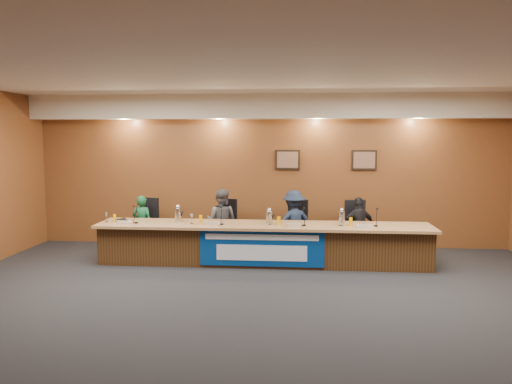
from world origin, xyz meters
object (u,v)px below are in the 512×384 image
panelist_d (359,227)px  carafe_right (342,218)px  dais_body (263,245)px  office_chair_a (144,228)px  office_chair_d (358,231)px  carafe_left (178,215)px  panelist_a (142,224)px  panelist_b (221,221)px  carafe_mid (269,217)px  office_chair_c (294,230)px  office_chair_b (222,229)px  banner (262,248)px  speakerphone (122,220)px  panelist_c (294,223)px

panelist_d → carafe_right: panelist_d is taller
dais_body → office_chair_a: dais_body is taller
office_chair_d → carafe_left: carafe_left is taller
panelist_a → carafe_left: (0.91, -0.70, 0.30)m
panelist_b → panelist_d: (2.72, 0.00, -0.07)m
carafe_mid → panelist_a: bearing=165.4°
carafe_mid → carafe_right: carafe_right is taller
office_chair_d → carafe_left: size_ratio=1.85×
office_chair_d → carafe_right: carafe_right is taller
office_chair_c → carafe_mid: bearing=-98.3°
panelist_d → office_chair_b: bearing=-21.2°
office_chair_d → carafe_mid: size_ratio=2.15×
panelist_a → carafe_right: bearing=177.2°
banner → carafe_left: (-1.61, 0.46, 0.50)m
panelist_d → carafe_right: (-0.40, -0.79, 0.29)m
office_chair_d → carafe_right: bearing=-126.4°
office_chair_b → carafe_left: 1.14m
panelist_a → speakerphone: 0.80m
office_chair_c → carafe_left: size_ratio=1.85×
office_chair_d → carafe_mid: (-1.72, -0.78, 0.38)m
panelist_a → office_chair_c: size_ratio=2.41×
office_chair_a → office_chair_b: (1.62, 0.00, 0.00)m
panelist_d → dais_body: bearing=3.0°
dais_body → carafe_mid: 0.53m
panelist_b → carafe_right: panelist_b is taller
office_chair_d → office_chair_a: bearing=168.0°
panelist_a → panelist_c: bearing=-171.5°
panelist_a → office_chair_d: 4.34m
dais_body → office_chair_a: (-2.52, 0.84, 0.13)m
panelist_d → carafe_left: (-3.43, -0.70, 0.30)m
office_chair_a → office_chair_b: 1.62m
banner → speakerphone: bearing=171.7°
office_chair_c → speakerphone: (-3.22, -0.86, 0.30)m
dais_body → office_chair_c: 1.01m
panelist_d → speakerphone: panelist_d is taller
office_chair_a → carafe_right: 4.05m
office_chair_a → office_chair_d: bearing=16.3°
speakerphone → carafe_mid: bearing=1.6°
office_chair_a → carafe_left: 1.27m
carafe_right → panelist_a: bearing=168.7°
panelist_b → office_chair_d: panelist_b is taller
office_chair_d → panelist_b: bearing=170.1°
speakerphone → carafe_right: bearing=-0.3°
panelist_c → carafe_right: bearing=114.2°
office_chair_a → office_chair_b: size_ratio=1.00×
panelist_b → speakerphone: panelist_b is taller
office_chair_c → office_chair_d: size_ratio=1.00×
panelist_d → office_chair_b: size_ratio=2.43×
carafe_left → carafe_right: bearing=-1.7°
office_chair_a → office_chair_c: bearing=16.3°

